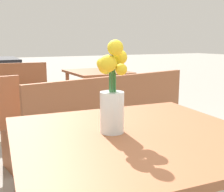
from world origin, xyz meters
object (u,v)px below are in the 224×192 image
flower_vase (112,95)px  bench_near (109,122)px  table_back (97,80)px  table_front (134,157)px

flower_vase → bench_near: bearing=63.6°
flower_vase → bench_near: flower_vase is taller
bench_near → table_back: size_ratio=1.86×
table_front → bench_near: 1.18m
bench_near → table_back: bench_near is taller
bench_near → table_back: 1.49m
table_front → table_back: size_ratio=1.21×
table_front → flower_vase: (-0.07, 0.05, 0.25)m
bench_near → flower_vase: bearing=-116.4°
bench_near → table_front: bearing=-112.1°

